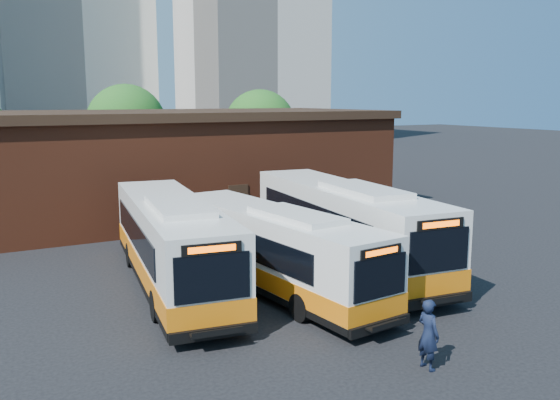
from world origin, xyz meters
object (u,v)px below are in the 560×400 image
bus_mideast (274,252)px  transit_worker (428,334)px  bus_east (344,228)px  bus_midwest (172,246)px

bus_mideast → transit_worker: 7.85m
bus_mideast → bus_east: bearing=14.0°
bus_midwest → transit_worker: bearing=-62.3°
bus_midwest → transit_worker: (3.66, -10.12, -0.63)m
bus_midwest → transit_worker: 10.78m
bus_mideast → transit_worker: size_ratio=6.17×
bus_midwest → transit_worker: size_ratio=6.76×
bus_mideast → bus_east: 4.48m
transit_worker → bus_east: bearing=-24.3°
bus_midwest → bus_mideast: (3.20, -2.30, -0.14)m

